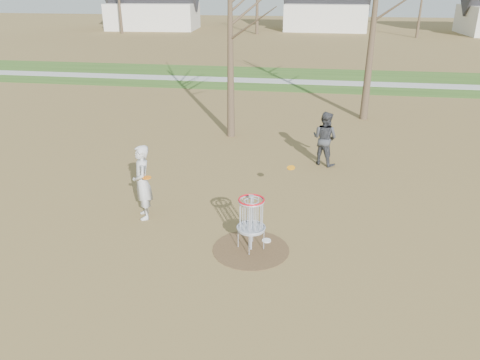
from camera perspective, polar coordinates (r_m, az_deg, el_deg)
name	(u,v)px	position (r m, az deg, el deg)	size (l,w,h in m)	color
ground	(251,249)	(11.04, 1.33, -8.46)	(160.00, 160.00, 0.00)	brown
green_band	(296,79)	(30.90, 6.86, 12.15)	(160.00, 8.00, 0.01)	#2D5119
footpath	(295,82)	(29.92, 6.76, 11.82)	(160.00, 1.50, 0.01)	#9E9E99
dirt_circle	(251,249)	(11.04, 1.33, -8.43)	(1.80, 1.80, 0.01)	#47331E
player_standing	(142,182)	(12.30, -11.82, -0.30)	(0.73, 0.48, 1.99)	#B9B9B9
player_throwing	(325,138)	(15.99, 10.28, 5.01)	(0.89, 0.69, 1.83)	#343539
disc_grounded	(266,240)	(11.37, 3.25, -7.37)	(0.22, 0.22, 0.02)	white
discs_in_play	(225,172)	(12.17, -1.82, 0.96)	(3.72, 1.78, 0.17)	orange
disc_golf_basket	(251,215)	(10.59, 1.38, -4.24)	(0.64, 0.64, 1.35)	#9EA3AD
houses_row	(346,1)	(62.01, 12.84, 20.47)	(56.51, 10.01, 7.26)	silver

